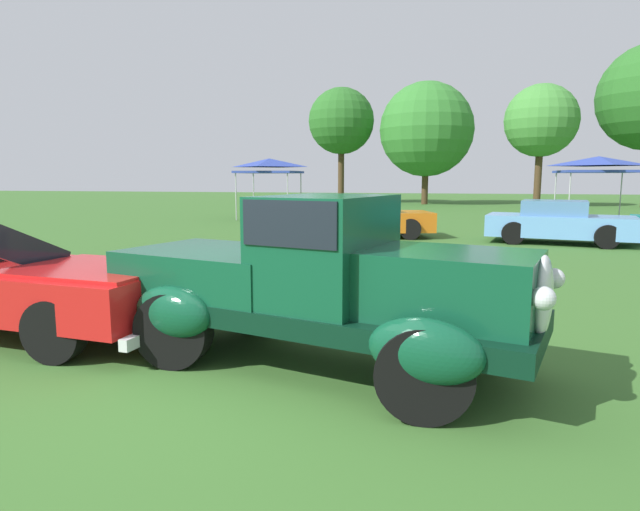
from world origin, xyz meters
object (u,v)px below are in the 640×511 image
canopy_tent_left_field (269,165)px  canopy_tent_center_field (599,163)px  feature_pickup_truck (319,281)px  neighbor_convertible (23,285)px  show_car_orange (367,218)px  show_car_skyblue (558,223)px

canopy_tent_left_field → canopy_tent_center_field: 13.79m
feature_pickup_truck → neighbor_convertible: bearing=173.5°
show_car_orange → canopy_tent_center_field: size_ratio=1.45×
feature_pickup_truck → canopy_tent_center_field: (7.49, 18.82, 1.56)m
show_car_orange → show_car_skyblue: size_ratio=1.02×
show_car_orange → canopy_tent_center_field: bearing=40.2°
show_car_skyblue → canopy_tent_center_field: (2.97, 7.59, 1.82)m
show_car_skyblue → neighbor_convertible: bearing=-127.6°
neighbor_convertible → feature_pickup_truck: bearing=-6.5°
canopy_tent_left_field → canopy_tent_center_field: size_ratio=0.93×
feature_pickup_truck → show_car_orange: 11.69m
feature_pickup_truck → canopy_tent_left_field: size_ratio=1.66×
canopy_tent_left_field → show_car_orange: bearing=-52.0°
feature_pickup_truck → show_car_orange: bearing=94.8°
show_car_skyblue → canopy_tent_center_field: size_ratio=1.43×
canopy_tent_center_field → feature_pickup_truck: bearing=-111.7°
neighbor_convertible → show_car_skyblue: (8.30, 10.80, 0.02)m
feature_pickup_truck → canopy_tent_left_field: bearing=108.8°
feature_pickup_truck → canopy_tent_center_field: 20.31m
show_car_orange → canopy_tent_left_field: size_ratio=1.56×
feature_pickup_truck → neighbor_convertible: 3.82m
feature_pickup_truck → show_car_skyblue: 12.10m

